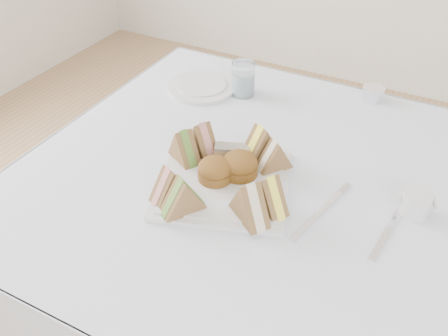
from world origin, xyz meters
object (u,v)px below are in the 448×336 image
at_px(creamer_jug, 415,203).
at_px(water_glass, 243,79).
at_px(table, 246,280).
at_px(serving_plate, 224,184).

bearing_deg(creamer_jug, water_glass, 137.29).
bearing_deg(table, serving_plate, -113.28).
relative_size(table, water_glass, 9.29).
bearing_deg(creamer_jug, serving_plate, -179.15).
height_order(table, serving_plate, serving_plate).
relative_size(table, creamer_jug, 14.96).
xyz_separation_m(table, water_glass, (-0.18, 0.32, 0.42)).
height_order(table, creamer_jug, creamer_jug).
xyz_separation_m(water_glass, creamer_jug, (0.53, -0.29, -0.02)).
relative_size(water_glass, creamer_jug, 1.61).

